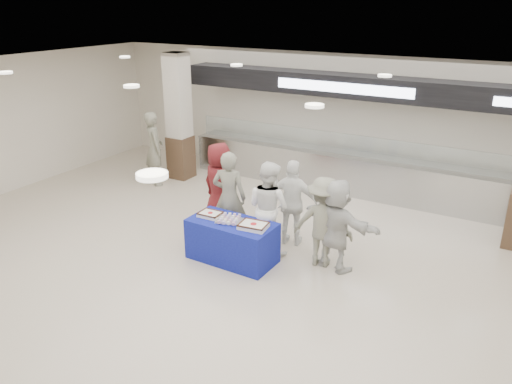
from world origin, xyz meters
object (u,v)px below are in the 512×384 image
Objects in this scene: soldier_a at (229,197)px; chef_tall at (269,207)px; display_table at (232,241)px; soldier_bg at (154,149)px; chef_short at (293,203)px; civilian_maroon at (220,185)px; sheet_cake_right at (253,225)px; civilian_white at (336,225)px; soldier_b at (323,222)px; cupcake_tray at (229,219)px; sheet_cake_left at (210,214)px.

soldier_a is 0.85m from chef_tall.
display_table is 0.84× the size of soldier_bg.
soldier_bg reaches higher than chef_short.
civilian_maroon is 3.09m from soldier_bg.
soldier_a is (-0.92, 0.67, 0.10)m from sheet_cake_right.
chef_tall reaches higher than civilian_white.
civilian_maroon reaches higher than chef_short.
display_table is at bearing 14.44° from soldier_b.
soldier_a reaches higher than display_table.
civilian_maroon reaches higher than display_table.
cupcake_tray is 0.30× the size of chef_tall.
soldier_a is at bearing -9.51° from soldier_b.
civilian_maroon is 0.98× the size of soldier_a.
civilian_white is (0.25, -0.02, 0.01)m from soldier_b.
sheet_cake_right is at bearing 44.80° from civilian_white.
soldier_bg is at bearing 144.31° from sheet_cake_left.
civilian_maroon is at bearing 130.18° from cupcake_tray.
chef_short is at bearing 45.02° from sheet_cake_left.
sheet_cake_left reaches higher than display_table.
civilian_maroon is at bearing 115.89° from sheet_cake_left.
soldier_bg reaches higher than soldier_b.
sheet_cake_right is 0.68m from chef_tall.
cupcake_tray is 0.29× the size of civilian_maroon.
sheet_cake_left is 0.25× the size of soldier_b.
civilian_maroon is at bearing 5.85° from civilian_white.
civilian_maroon is at bearing -6.00° from chef_tall.
display_table is 3.07× the size of sheet_cake_right.
chef_tall is (-0.07, 0.67, 0.07)m from sheet_cake_right.
cupcake_tray is 1.48m from civilian_maroon.
chef_tall is (0.44, 0.64, 0.08)m from cupcake_tray.
chef_tall is (0.85, 0.63, 0.07)m from sheet_cake_left.
chef_short reaches higher than civilian_white.
civilian_maroon reaches higher than civilian_white.
cupcake_tray is 0.29× the size of soldier_a.
sheet_cake_right is 0.31× the size of soldier_b.
sheet_cake_right is 0.29× the size of chef_tall.
soldier_b is at bearing 18.83° from sheet_cake_left.
chef_tall is at bearing 36.64° from sheet_cake_left.
chef_short is (1.11, 1.11, 0.04)m from sheet_cake_left.
soldier_b is at bearing 26.18° from display_table.
soldier_a is at bearing 13.40° from chef_tall.
chef_tall is (0.39, 0.64, 0.49)m from display_table.
soldier_a is (-0.46, 0.64, 0.52)m from display_table.
chef_tall reaches higher than sheet_cake_left.
civilian_white reaches higher than sheet_cake_right.
sheet_cake_right is at bearing 25.10° from soldier_b.
soldier_a is at bearing 16.14° from civilian_white.
sheet_cake_left is at bearing -179.54° from display_table.
display_table is at bearing -174.92° from soldier_bg.
soldier_a is at bearing 122.56° from cupcake_tray.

